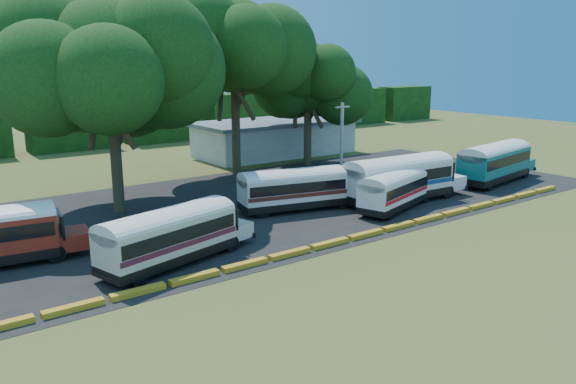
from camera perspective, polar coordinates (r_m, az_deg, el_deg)
ground at (r=32.28m, az=3.37°, el=-6.48°), size 160.00×160.00×0.00m
asphalt_strip at (r=42.23m, az=-6.06°, el=-1.71°), size 64.00×24.00×0.02m
curb at (r=32.96m, az=2.25°, el=-5.76°), size 53.70×0.45×0.30m
terminal_building at (r=65.76m, az=-1.32°, el=5.58°), size 19.00×9.00×4.00m
treeline_backdrop at (r=74.29m, az=-21.19°, el=6.34°), size 130.00×4.00×6.00m
bus_cream_west at (r=30.95m, az=-11.78°, el=-4.11°), size 9.97×4.78×3.19m
bus_cream_east at (r=41.18m, az=0.74°, el=0.51°), size 9.88×4.50×3.16m
bus_white_red at (r=42.23m, az=10.91°, el=0.46°), size 9.32×4.74×2.98m
bus_white_blue at (r=44.35m, az=11.38°, el=1.57°), size 11.33×3.41×3.68m
bus_teal at (r=53.84m, az=20.35°, el=3.04°), size 11.23×4.33×3.60m
tree_west at (r=41.67m, az=-17.71°, el=12.35°), size 12.23×12.23×15.17m
tree_center at (r=52.76m, az=-5.50°, el=14.52°), size 11.56×11.56×16.34m
tree_east at (r=58.74m, az=2.05°, el=11.49°), size 9.69×9.69×12.62m
utility_pole at (r=49.81m, az=5.47°, el=4.99°), size 1.60×0.30×7.25m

